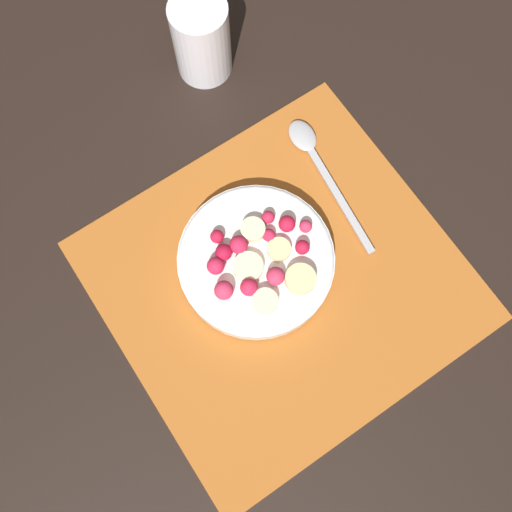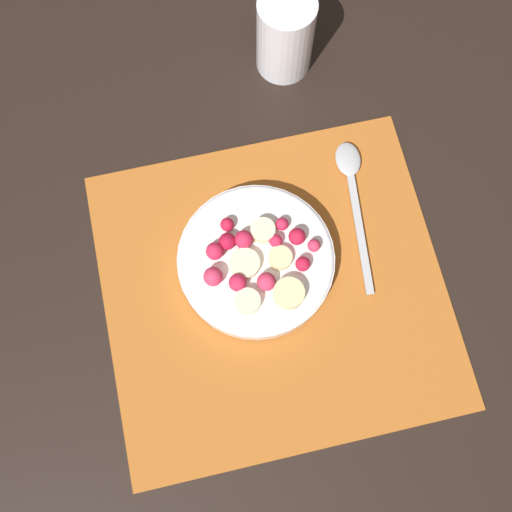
# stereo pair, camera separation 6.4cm
# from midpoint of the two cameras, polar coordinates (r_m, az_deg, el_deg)

# --- Properties ---
(ground_plane) EXTENTS (3.00, 3.00, 0.00)m
(ground_plane) POSITION_cam_midpoint_polar(r_m,az_deg,el_deg) (0.67, -0.15, -2.94)
(ground_plane) COLOR black
(placemat) EXTENTS (0.39, 0.37, 0.01)m
(placemat) POSITION_cam_midpoint_polar(r_m,az_deg,el_deg) (0.66, -0.15, -2.88)
(placemat) COLOR #B26023
(placemat) RESTS_ON ground_plane
(fruit_bowl) EXTENTS (0.18, 0.18, 0.05)m
(fruit_bowl) POSITION_cam_midpoint_polar(r_m,az_deg,el_deg) (0.65, -2.72, -0.93)
(fruit_bowl) COLOR white
(fruit_bowl) RESTS_ON placemat
(spoon) EXTENTS (0.04, 0.19, 0.01)m
(spoon) POSITION_cam_midpoint_polar(r_m,az_deg,el_deg) (0.71, 3.35, 9.51)
(spoon) COLOR #B2B2B7
(spoon) RESTS_ON placemat
(drinking_glass) EXTENTS (0.07, 0.07, 0.11)m
(drinking_glass) POSITION_cam_midpoint_polar(r_m,az_deg,el_deg) (0.75, -8.02, 20.30)
(drinking_glass) COLOR white
(drinking_glass) RESTS_ON ground_plane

